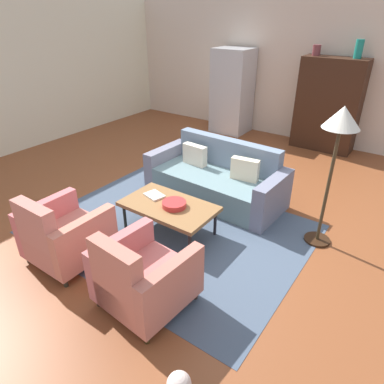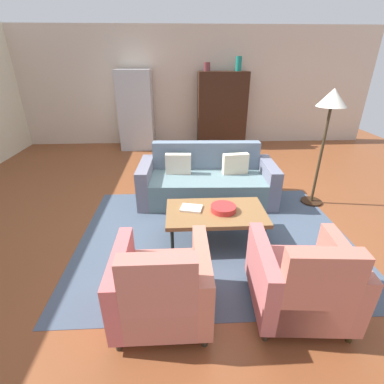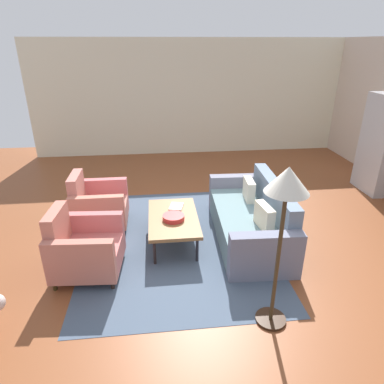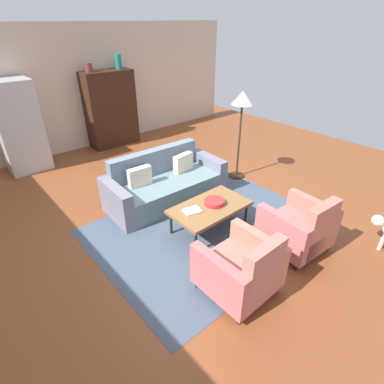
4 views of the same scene
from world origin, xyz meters
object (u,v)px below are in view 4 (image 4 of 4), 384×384
object	(u,v)px
coffee_table	(210,208)
book_stack	(192,211)
fruit_bowl	(214,202)
armchair_left	(243,271)
vase_tall	(89,67)
floor_lamp	(242,106)
cabinet	(111,109)
armchair_right	(300,229)
couch	(164,184)
vase_round	(118,62)
refrigerator	(19,127)

from	to	relation	value
coffee_table	book_stack	bearing A→B (deg)	167.61
coffee_table	fruit_bowl	xyz separation A→B (m)	(0.09, 0.00, 0.07)
book_stack	armchair_left	bearing A→B (deg)	-103.90
book_stack	vase_tall	size ratio (longest dim) A/B	1.51
vase_tall	floor_lamp	xyz separation A→B (m)	(1.39, -3.33, -0.45)
cabinet	armchair_right	bearing A→B (deg)	-90.84
floor_lamp	vase_tall	bearing A→B (deg)	112.62
couch	coffee_table	distance (m)	1.19
book_stack	floor_lamp	world-z (taller)	floor_lamp
armchair_left	vase_tall	bearing A→B (deg)	80.72
vase_round	refrigerator	bearing A→B (deg)	-177.69
armchair_right	vase_tall	size ratio (longest dim) A/B	4.50
couch	cabinet	xyz separation A→B (m)	(0.67, 3.07, 0.61)
vase_tall	cabinet	bearing A→B (deg)	0.68
book_stack	refrigerator	xyz separation A→B (m)	(-1.16, 4.09, 0.51)
book_stack	refrigerator	world-z (taller)	refrigerator
refrigerator	floor_lamp	size ratio (longest dim) A/B	1.08
couch	vase_tall	bearing A→B (deg)	-92.73
armchair_left	cabinet	xyz separation A→B (m)	(1.27, 5.42, 0.56)
couch	refrigerator	distance (m)	3.36
armchair_right	cabinet	world-z (taller)	cabinet
cabinet	vase_tall	world-z (taller)	vase_tall
floor_lamp	fruit_bowl	bearing A→B (deg)	-149.67
armchair_left	floor_lamp	xyz separation A→B (m)	(2.26, 2.09, 1.10)
armchair_right	refrigerator	distance (m)	5.73
vase_tall	couch	bearing A→B (deg)	-95.05
fruit_bowl	armchair_left	bearing A→B (deg)	-120.59
couch	fruit_bowl	world-z (taller)	couch
armchair_left	book_stack	xyz separation A→B (m)	(0.30, 1.23, 0.08)
vase_tall	refrigerator	bearing A→B (deg)	-176.69
vase_round	book_stack	bearing A→B (deg)	-107.50
fruit_bowl	refrigerator	world-z (taller)	refrigerator
couch	fruit_bowl	bearing A→B (deg)	96.48
floor_lamp	refrigerator	bearing A→B (deg)	133.96
armchair_right	refrigerator	bearing A→B (deg)	115.20
fruit_bowl	refrigerator	bearing A→B (deg)	110.39
couch	vase_round	world-z (taller)	vase_round
couch	armchair_left	xyz separation A→B (m)	(-0.60, -2.35, 0.06)
vase_round	floor_lamp	world-z (taller)	vase_round
couch	book_stack	distance (m)	1.17
armchair_right	floor_lamp	world-z (taller)	floor_lamp
couch	vase_tall	distance (m)	3.47
book_stack	couch	bearing A→B (deg)	75.08
couch	refrigerator	bearing A→B (deg)	-61.51
cabinet	vase_round	world-z (taller)	vase_round
fruit_bowl	vase_tall	size ratio (longest dim) A/B	1.57
fruit_bowl	vase_tall	xyz separation A→B (m)	(0.18, 4.25, 1.45)
couch	refrigerator	world-z (taller)	refrigerator
fruit_bowl	vase_round	world-z (taller)	vase_round
armchair_left	vase_tall	xyz separation A→B (m)	(0.87, 5.42, 1.55)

